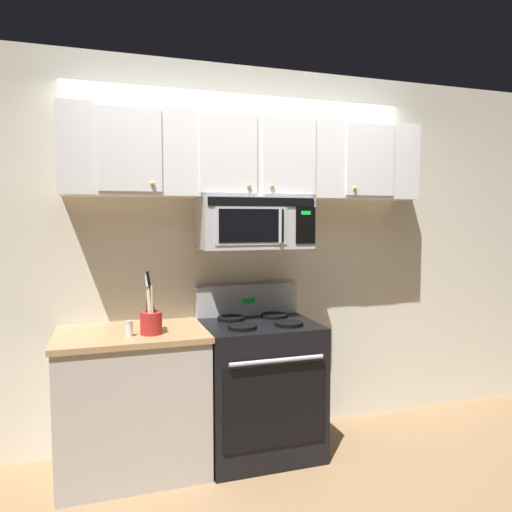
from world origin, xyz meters
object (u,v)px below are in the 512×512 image
utensil_crock_red (151,320)px  over_range_microwave (254,223)px  stove_range (259,385)px  salt_shaker (129,329)px

utensil_crock_red → over_range_microwave: bearing=17.2°
over_range_microwave → utensil_crock_red: (-0.73, -0.23, -0.59)m
stove_range → salt_shaker: size_ratio=11.81×
stove_range → salt_shaker: bearing=-171.7°
salt_shaker → utensil_crock_red: bearing=7.1°
over_range_microwave → salt_shaker: 1.09m
salt_shaker → over_range_microwave: bearing=15.7°
over_range_microwave → stove_range: bearing=-89.9°
stove_range → salt_shaker: 0.99m
over_range_microwave → salt_shaker: (-0.86, -0.24, -0.63)m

